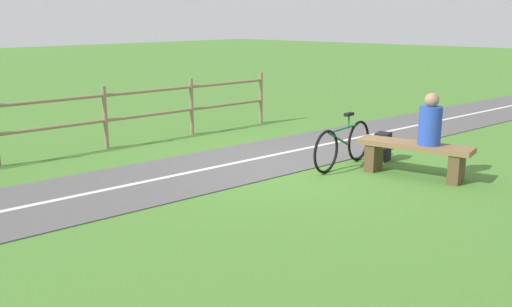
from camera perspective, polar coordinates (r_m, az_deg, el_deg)
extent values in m
plane|color=#477A2D|center=(9.38, 3.27, -1.14)|extent=(80.00, 80.00, 0.00)
cube|color=#565454|center=(7.84, -22.42, -5.07)|extent=(6.38, 35.99, 0.02)
cube|color=silver|center=(7.84, -22.43, -5.00)|extent=(3.91, 31.78, 0.00)
cube|color=brown|center=(8.93, 15.61, 0.77)|extent=(1.76, 0.70, 0.08)
cube|color=brown|center=(8.82, 19.45, -1.39)|extent=(0.22, 0.42, 0.44)
cube|color=brown|center=(9.20, 11.72, -0.30)|extent=(0.22, 0.42, 0.44)
cylinder|color=#2847B7|center=(8.81, 17.04, 2.67)|extent=(0.38, 0.38, 0.58)
sphere|color=#9E755B|center=(8.75, 17.21, 5.14)|extent=(0.21, 0.21, 0.21)
torus|color=black|center=(8.86, 7.03, 0.18)|extent=(0.09, 0.69, 0.68)
torus|color=black|center=(9.73, 10.24, 1.27)|extent=(0.09, 0.69, 0.68)
cylinder|color=#237038|center=(9.23, 8.78, 2.49)|extent=(0.09, 0.88, 0.04)
cylinder|color=#237038|center=(9.13, 8.26, 1.47)|extent=(0.08, 0.63, 0.32)
cylinder|color=#237038|center=(9.34, 9.28, 3.23)|extent=(0.03, 0.03, 0.20)
cube|color=black|center=(9.33, 9.30, 3.90)|extent=(0.09, 0.20, 0.05)
cube|color=black|center=(9.83, 12.57, 0.66)|extent=(0.27, 0.32, 0.48)
cube|color=black|center=(9.88, 11.85, 0.35)|extent=(0.08, 0.20, 0.22)
cylinder|color=#847051|center=(13.02, 0.49, 5.60)|extent=(0.08, 0.08, 1.16)
cylinder|color=#847051|center=(11.80, -6.48, 4.70)|extent=(0.08, 0.08, 1.16)
cylinder|color=#847051|center=(10.80, -14.88, 3.51)|extent=(0.08, 0.08, 1.16)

